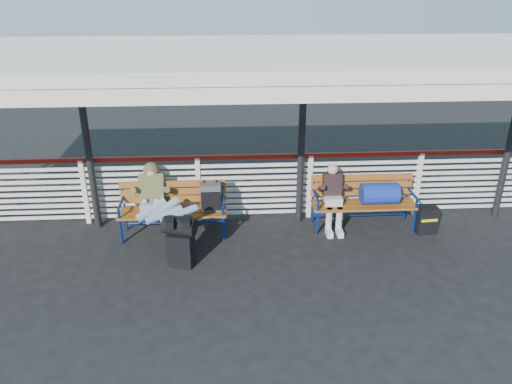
{
  "coord_description": "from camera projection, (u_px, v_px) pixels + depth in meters",
  "views": [
    {
      "loc": [
        0.51,
        -6.34,
        4.12
      ],
      "look_at": [
        0.97,
        1.0,
        0.91
      ],
      "focal_mm": 35.0,
      "sensor_mm": 36.0,
      "label": 1
    }
  ],
  "objects": [
    {
      "name": "bench_right",
      "position": [
        372.0,
        195.0,
        8.66
      ],
      "size": [
        1.8,
        0.56,
        0.92
      ],
      "color": "brown",
      "rests_on": "ground"
    },
    {
      "name": "suitcase_side",
      "position": [
        427.0,
        220.0,
        8.59
      ],
      "size": [
        0.36,
        0.24,
        0.48
      ],
      "rotation": [
        0.0,
        0.0,
        0.08
      ],
      "color": "black",
      "rests_on": "ground"
    },
    {
      "name": "fence",
      "position": [
        199.0,
        186.0,
        8.89
      ],
      "size": [
        12.08,
        0.08,
        1.24
      ],
      "color": "silver",
      "rests_on": "ground"
    },
    {
      "name": "ground",
      "position": [
        195.0,
        277.0,
        7.42
      ],
      "size": [
        60.0,
        60.0,
        0.0
      ],
      "primitive_type": "plane",
      "color": "black",
      "rests_on": "ground"
    },
    {
      "name": "bench_left",
      "position": [
        186.0,
        202.0,
        8.43
      ],
      "size": [
        1.8,
        0.56,
        0.95
      ],
      "color": "brown",
      "rests_on": "ground"
    },
    {
      "name": "traveler_man",
      "position": [
        161.0,
        206.0,
        8.05
      ],
      "size": [
        0.94,
        1.64,
        0.77
      ],
      "color": "#8099AC",
      "rests_on": "ground"
    },
    {
      "name": "companion_person",
      "position": [
        333.0,
        197.0,
        8.63
      ],
      "size": [
        0.32,
        0.66,
        1.15
      ],
      "color": "beige",
      "rests_on": "ground"
    },
    {
      "name": "luggage_stack",
      "position": [
        180.0,
        240.0,
        7.55
      ],
      "size": [
        0.54,
        0.4,
        0.8
      ],
      "rotation": [
        0.0,
        0.0,
        -0.3
      ],
      "color": "black",
      "rests_on": "ground"
    },
    {
      "name": "canopy",
      "position": [
        188.0,
        59.0,
        7.0
      ],
      "size": [
        12.6,
        3.6,
        3.16
      ],
      "color": "silver",
      "rests_on": "ground"
    }
  ]
}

